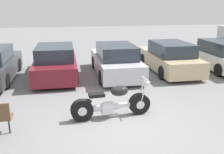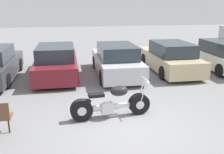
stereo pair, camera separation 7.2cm
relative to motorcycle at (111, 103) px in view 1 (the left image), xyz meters
The scene contains 6 objects.
ground_plane 0.77m from the motorcycle, 56.06° to the right, with size 60.00×60.00×0.00m, color slate.
motorcycle is the anchor object (origin of this frame).
parked_car_maroon 4.89m from the motorcycle, 110.12° to the left, with size 1.85×4.41×1.43m.
parked_car_silver 4.50m from the motorcycle, 77.13° to the left, with size 1.85×4.41×1.43m.
parked_car_champagne 5.87m from the motorcycle, 51.14° to the left, with size 1.85×4.41×1.43m.
parked_car_white 7.81m from the motorcycle, 35.45° to the left, with size 1.85×4.41×1.43m.
Camera 1 is at (-1.52, -6.01, 3.19)m, focal length 40.00 mm.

